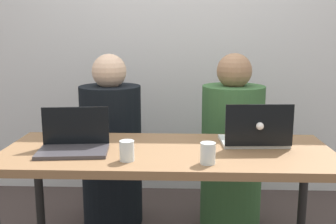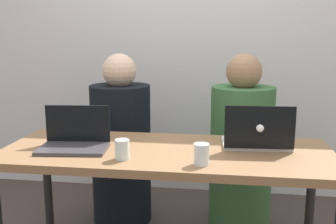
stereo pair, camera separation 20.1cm
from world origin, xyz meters
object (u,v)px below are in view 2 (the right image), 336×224
Objects in this scene: person_on_right at (241,153)px; laptop_back_right at (257,138)px; water_glass_right at (201,156)px; laptop_front_left at (75,140)px; water_glass_left at (122,151)px; person_on_left at (121,149)px.

person_on_right reaches higher than laptop_back_right.
laptop_back_right reaches higher than water_glass_right.
person_on_right is at bearing 32.36° from laptop_front_left.
water_glass_left is at bearing -32.01° from laptop_front_left.
person_on_left is 12.31× the size of water_glass_left.
person_on_right reaches higher than person_on_left.
person_on_left is 0.81m from person_on_right.
person_on_right is at bearing 75.72° from water_glass_right.
laptop_front_left is 3.77× the size of water_glass_left.
person_on_right is at bearing -88.20° from laptop_back_right.
person_on_left is 12.00× the size of water_glass_right.
person_on_right is at bearing 54.60° from water_glass_left.
laptop_front_left is 0.32m from water_glass_left.
laptop_back_right is at bearing 24.01° from water_glass_left.
laptop_front_left is (-0.06, -0.68, 0.25)m from person_on_left.
person_on_left is 3.27× the size of laptop_front_left.
laptop_back_right reaches higher than laptop_front_left.
laptop_front_left is at bearing 165.60° from water_glass_right.
person_on_left is 3.29× the size of laptop_back_right.
water_glass_right is (0.65, -0.17, -0.00)m from laptop_front_left.
person_on_right is (0.81, 0.00, 0.00)m from person_on_left.
laptop_back_right is at bearing 49.51° from water_glass_right.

